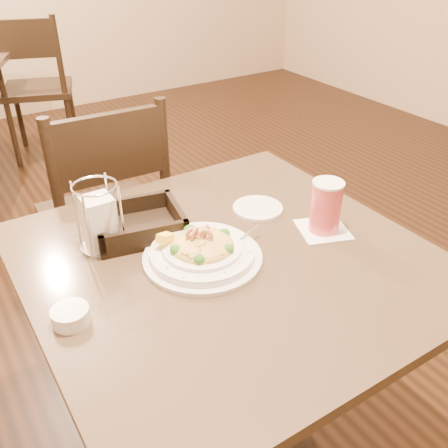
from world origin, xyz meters
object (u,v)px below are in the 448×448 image
dining_chair_far (36,84)px  drink_glass (326,207)px  side_plate (258,208)px  main_table (228,329)px  napkin_caddy (100,221)px  bread_basket (138,225)px  butter_ramekin (71,316)px  dining_chair_near (108,214)px  pasta_bowl (202,250)px

dining_chair_far → drink_glass: dining_chair_far is taller
dining_chair_far → side_plate: 2.41m
main_table → dining_chair_far: bearing=85.9°
main_table → napkin_caddy: bearing=139.1°
drink_glass → side_plate: (-0.08, 0.17, -0.06)m
napkin_caddy → side_plate: bearing=-7.8°
bread_basket → napkin_caddy: 0.11m
napkin_caddy → butter_ramekin: size_ratio=2.26×
butter_ramekin → main_table: bearing=2.8°
dining_chair_near → bread_basket: dining_chair_near is taller
pasta_bowl → drink_glass: (0.32, -0.06, 0.04)m
drink_glass → napkin_caddy: bearing=155.0°
dining_chair_near → butter_ramekin: (-0.34, -0.76, 0.25)m
pasta_bowl → dining_chair_far: bearing=84.6°
side_plate → dining_chair_far: bearing=90.1°
dining_chair_near → drink_glass: bearing=114.3°
drink_glass → napkin_caddy: napkin_caddy is taller
dining_chair_far → side_plate: bearing=109.5°
dining_chair_near → side_plate: (0.23, -0.60, 0.24)m
pasta_bowl → drink_glass: bearing=-10.0°
dining_chair_near → butter_ramekin: size_ratio=12.42×
main_table → butter_ramekin: butter_ramekin is taller
dining_chair_near → dining_chair_far: bearing=-94.5°
dining_chair_near → napkin_caddy: 0.65m
napkin_caddy → pasta_bowl: bearing=-45.1°
bread_basket → pasta_bowl: bearing=-67.7°
side_plate → main_table: bearing=-142.8°
drink_glass → side_plate: drink_glass is taller
main_table → side_plate: size_ratio=6.62×
main_table → side_plate: bearing=37.2°
main_table → pasta_bowl: bearing=156.3°
dining_chair_near → dining_chair_far: 1.82m
main_table → side_plate: (0.19, 0.14, 0.24)m
pasta_bowl → butter_ramekin: 0.33m
pasta_bowl → butter_ramekin: pasta_bowl is taller
dining_chair_far → butter_ramekin: bearing=96.9°
main_table → butter_ramekin: (-0.38, -0.02, 0.25)m
dining_chair_near → pasta_bowl: dining_chair_near is taller
napkin_caddy → butter_ramekin: napkin_caddy is taller
bread_basket → butter_ramekin: 0.34m
pasta_bowl → drink_glass: drink_glass is taller
pasta_bowl → side_plate: bearing=25.7°
main_table → bread_basket: bearing=122.3°
dining_chair_far → pasta_bowl: bearing=103.9°
drink_glass → bread_basket: (-0.40, 0.24, -0.05)m
butter_ramekin → dining_chair_far: bearing=77.6°
butter_ramekin → napkin_caddy: bearing=55.6°
bread_basket → butter_ramekin: bread_basket is taller
dining_chair_near → drink_glass: (0.31, -0.77, 0.30)m
bread_basket → napkin_caddy: napkin_caddy is taller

